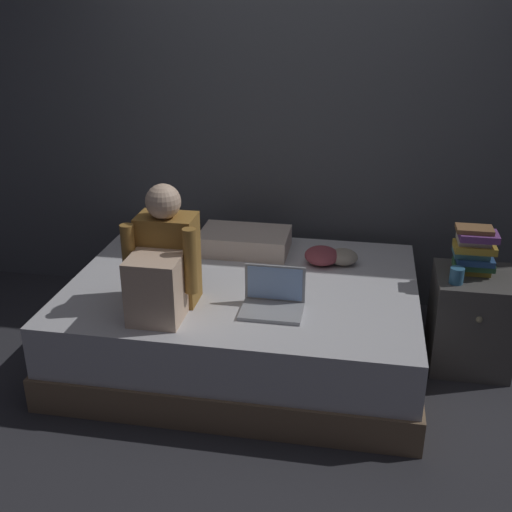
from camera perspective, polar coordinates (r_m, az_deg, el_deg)
The scene contains 10 objects.
ground_plane at distance 3.54m, azimuth 1.20°, elevation -11.81°, with size 8.00×8.00×0.00m, color #2D2D33.
wall_back at distance 4.15m, azimuth 4.03°, elevation 13.67°, with size 5.60×0.10×2.70m, color #4C4F54.
bed at distance 3.70m, azimuth -1.12°, elevation -5.78°, with size 2.00×1.50×0.49m.
nightstand at distance 3.81m, azimuth 18.98°, elevation -5.54°, with size 0.44×0.46×0.56m.
person_sitting at distance 3.22m, azimuth -8.47°, elevation -0.71°, with size 0.39×0.44×0.66m.
laptop at distance 3.26m, azimuth 1.56°, elevation -4.02°, with size 0.32×0.23×0.22m.
pillow at distance 3.98m, azimuth -1.04°, elevation 1.37°, with size 0.56×0.36×0.13m, color beige.
book_stack at distance 3.66m, azimuth 19.28°, elevation 0.50°, with size 0.23×0.18×0.28m.
mug at distance 3.54m, azimuth 17.84°, elevation -1.71°, with size 0.08×0.08×0.09m, color teal.
clothes_pile at distance 3.80m, azimuth 6.76°, elevation -0.01°, with size 0.32×0.19×0.12m.
Camera 1 is at (0.44, -2.87, 2.03)m, focal length 43.86 mm.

